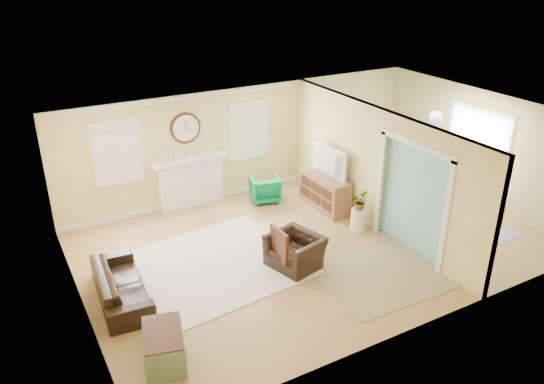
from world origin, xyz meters
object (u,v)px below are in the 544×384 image
object	(u,v)px
dining_table	(428,206)
sofa	(121,285)
credenza	(324,191)
eames_chair	(295,251)
green_chair	(265,189)

from	to	relation	value
dining_table	sofa	bearing A→B (deg)	92.96
sofa	credenza	world-z (taller)	credenza
eames_chair	credenza	bearing A→B (deg)	118.96
green_chair	dining_table	bearing A→B (deg)	149.84
dining_table	eames_chair	bearing A→B (deg)	98.94
sofa	eames_chair	bearing A→B (deg)	-95.84
eames_chair	green_chair	distance (m)	2.92
sofa	eames_chair	distance (m)	3.16
sofa	eames_chair	xyz separation A→B (m)	(3.12, -0.54, 0.03)
green_chair	credenza	world-z (taller)	credenza
sofa	green_chair	xyz separation A→B (m)	(3.99, 2.25, 0.02)
eames_chair	green_chair	xyz separation A→B (m)	(0.87, 2.79, -0.01)
sofa	dining_table	xyz separation A→B (m)	(6.63, -0.37, 0.06)
green_chair	credenza	size ratio (longest dim) A/B	0.46
sofa	dining_table	distance (m)	6.64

